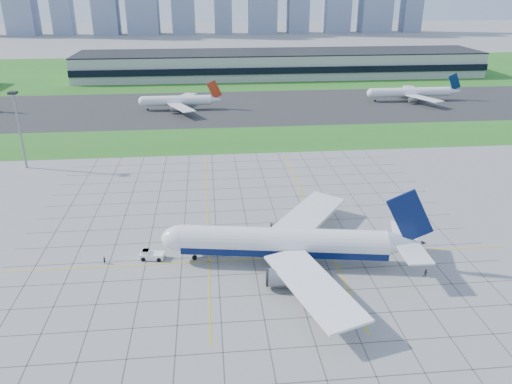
# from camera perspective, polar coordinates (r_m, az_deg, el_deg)

# --- Properties ---
(ground) EXTENTS (1400.00, 1400.00, 0.00)m
(ground) POSITION_cam_1_polar(r_m,az_deg,el_deg) (115.02, -0.41, -7.18)
(ground) COLOR gray
(ground) RESTS_ON ground
(grass_median) EXTENTS (700.00, 35.00, 0.04)m
(grass_median) POSITION_cam_1_polar(r_m,az_deg,el_deg) (197.87, -2.85, 5.98)
(grass_median) COLOR #29641C
(grass_median) RESTS_ON ground
(asphalt_taxiway) EXTENTS (700.00, 75.00, 0.04)m
(asphalt_taxiway) POSITION_cam_1_polar(r_m,az_deg,el_deg) (250.94, -3.54, 9.64)
(asphalt_taxiway) COLOR #383838
(asphalt_taxiway) RESTS_ON ground
(grass_far) EXTENTS (700.00, 145.00, 0.04)m
(grass_far) POSITION_cam_1_polar(r_m,az_deg,el_deg) (358.83, -4.31, 13.66)
(grass_far) COLOR #29641C
(grass_far) RESTS_ON ground
(apron_markings) EXTENTS (120.00, 130.00, 0.03)m
(apron_markings) POSITION_cam_1_polar(r_m,az_deg,el_deg) (124.72, -0.69, -4.61)
(apron_markings) COLOR #474744
(apron_markings) RESTS_ON ground
(terminal) EXTENTS (260.00, 43.00, 15.80)m
(terminal) POSITION_cam_1_polar(r_m,az_deg,el_deg) (336.27, 2.83, 14.43)
(terminal) COLOR #B7B7B2
(terminal) RESTS_ON ground
(light_mast) EXTENTS (2.50, 2.50, 25.60)m
(light_mast) POSITION_cam_1_polar(r_m,az_deg,el_deg) (179.86, -25.56, 7.37)
(light_mast) COLOR gray
(light_mast) RESTS_ON ground
(airliner) EXTENTS (58.40, 58.71, 18.49)m
(airliner) POSITION_cam_1_polar(r_m,az_deg,el_deg) (109.69, 3.42, -5.80)
(airliner) COLOR white
(airliner) RESTS_ON ground
(pushback_tug) EXTENTS (7.91, 3.45, 2.17)m
(pushback_tug) POSITION_cam_1_polar(r_m,az_deg,el_deg) (115.43, -11.89, -7.06)
(pushback_tug) COLOR white
(pushback_tug) RESTS_ON ground
(crew_near) EXTENTS (0.68, 0.72, 1.66)m
(crew_near) POSITION_cam_1_polar(r_m,az_deg,el_deg) (116.26, -16.93, -7.46)
(crew_near) COLOR black
(crew_near) RESTS_ON ground
(crew_far) EXTENTS (1.00, 0.86, 1.77)m
(crew_far) POSITION_cam_1_polar(r_m,az_deg,el_deg) (112.52, 18.84, -8.78)
(crew_far) COLOR #2A251C
(crew_far) RESTS_ON ground
(distant_jet_1) EXTENTS (37.94, 42.66, 14.08)m
(distant_jet_1) POSITION_cam_1_polar(r_m,az_deg,el_deg) (247.68, -8.85, 10.29)
(distant_jet_1) COLOR white
(distant_jet_1) RESTS_ON ground
(distant_jet_2) EXTENTS (47.67, 42.66, 14.08)m
(distant_jet_2) POSITION_cam_1_polar(r_m,az_deg,el_deg) (276.11, 17.35, 10.84)
(distant_jet_2) COLOR white
(distant_jet_2) RESTS_ON ground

